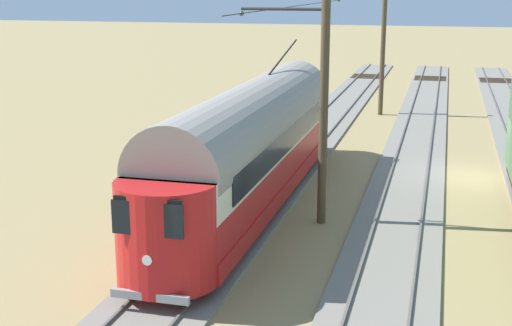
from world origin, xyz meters
TOP-DOWN VIEW (x-y plane):
  - ground_plane at (0.00, 0.00)m, footprint 220.00×220.00m
  - track_third_siding at (2.56, -0.31)m, footprint 2.80×80.00m
  - track_outer_siding at (7.68, -0.31)m, footprint 2.80×80.00m
  - vintage_streetcar at (7.68, 5.88)m, footprint 2.65×18.17m
  - catenary_pole_foreground at (5.09, -13.39)m, footprint 2.89×0.28m
  - catenary_pole_mid_near at (5.09, 7.11)m, footprint 2.89×0.28m
  - overhead_wire_run at (7.59, -3.81)m, footprint 2.68×24.50m
  - spare_tie_stack at (10.27, -5.58)m, footprint 2.40×2.40m

SIDE VIEW (x-z plane):
  - ground_plane at x=0.00m, z-range 0.00..0.00m
  - track_third_siding at x=2.56m, z-range -0.04..0.14m
  - track_outer_siding at x=7.68m, z-range -0.04..0.14m
  - spare_tie_stack at x=10.27m, z-range 0.00..0.54m
  - vintage_streetcar at x=7.68m, z-range -0.28..4.81m
  - catenary_pole_foreground at x=5.09m, z-range 0.16..7.37m
  - catenary_pole_mid_near at x=5.09m, z-range 0.16..7.37m
  - overhead_wire_run at x=7.59m, z-range 6.58..6.76m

